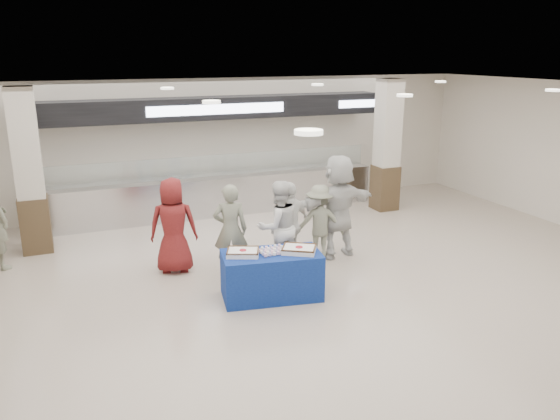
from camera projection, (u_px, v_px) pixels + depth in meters
name	position (u px, v px, depth m)	size (l,w,h in m)	color
ground	(311.00, 304.00, 8.56)	(14.00, 14.00, 0.00)	#BCAFA0
serving_line	(216.00, 167.00, 13.03)	(8.70, 0.85, 2.80)	silver
column_left	(29.00, 175.00, 10.41)	(0.55, 0.55, 3.20)	#3A2B1A
column_right	(387.00, 149.00, 13.31)	(0.55, 0.55, 3.20)	#3A2B1A
display_table	(272.00, 275.00, 8.69)	(1.55, 0.78, 0.75)	navy
sheet_cake_left	(243.00, 252.00, 8.50)	(0.60, 0.54, 0.10)	white
sheet_cake_right	(299.00, 249.00, 8.62)	(0.65, 0.61, 0.10)	white
cupcake_tray	(272.00, 251.00, 8.61)	(0.39, 0.30, 0.06)	#AAAAAF
civilian_maroon	(173.00, 226.00, 9.60)	(0.84, 0.55, 1.72)	maroon
soldier_a	(230.00, 230.00, 9.50)	(0.60, 0.39, 1.64)	slate
chef_tall	(278.00, 227.00, 9.61)	(0.81, 0.63, 1.67)	white
chef_short	(290.00, 225.00, 9.84)	(0.93, 0.39, 1.59)	white
soldier_b	(320.00, 222.00, 10.24)	(0.93, 0.54, 1.44)	slate
civilian_white	(338.00, 206.00, 10.32)	(1.84, 0.59, 1.98)	silver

